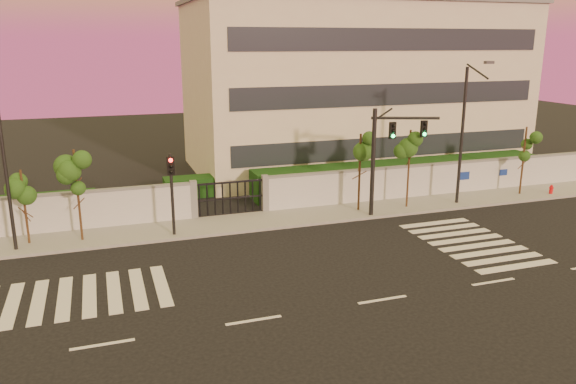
{
  "coord_description": "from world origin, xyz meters",
  "views": [
    {
      "loc": [
        -9.56,
        -17.08,
        9.35
      ],
      "look_at": [
        -1.69,
        6.0,
        2.81
      ],
      "focal_mm": 35.0,
      "sensor_mm": 36.0,
      "label": 1
    }
  ],
  "objects": [
    {
      "name": "street_tree_e",
      "position": [
        6.99,
        10.17,
        3.38
      ],
      "size": [
        1.37,
        1.09,
        4.6
      ],
      "color": "#382314",
      "rests_on": "ground"
    },
    {
      "name": "street_tree_c",
      "position": [
        -10.69,
        10.23,
        3.35
      ],
      "size": [
        1.4,
        1.12,
        4.55
      ],
      "color": "#382314",
      "rests_on": "ground"
    },
    {
      "name": "perimeter_wall",
      "position": [
        0.1,
        12.0,
        1.07
      ],
      "size": [
        60.0,
        0.36,
        2.2
      ],
      "color": "#B8BABF",
      "rests_on": "ground"
    },
    {
      "name": "traffic_signal_secondary",
      "position": [
        -6.42,
        9.55,
        2.66
      ],
      "size": [
        0.33,
        0.33,
        4.19
      ],
      "rotation": [
        0.0,
        0.0,
        -0.31
      ],
      "color": "black",
      "rests_on": "ground"
    },
    {
      "name": "hedge_row",
      "position": [
        1.17,
        14.74,
        0.82
      ],
      "size": [
        41.0,
        4.25,
        1.8
      ],
      "color": "#13330F",
      "rests_on": "ground"
    },
    {
      "name": "street_tree_f",
      "position": [
        15.16,
        10.37,
        3.21
      ],
      "size": [
        1.44,
        1.15,
        4.35
      ],
      "color": "#382314",
      "rests_on": "ground"
    },
    {
      "name": "street_tree_d",
      "position": [
        4.07,
        10.48,
        3.3
      ],
      "size": [
        1.52,
        1.21,
        4.48
      ],
      "color": "#382314",
      "rests_on": "ground"
    },
    {
      "name": "sidewalk",
      "position": [
        0.0,
        10.5,
        0.07
      ],
      "size": [
        60.0,
        3.0,
        0.15
      ],
      "primitive_type": "cube",
      "color": "gray",
      "rests_on": "ground"
    },
    {
      "name": "fire_hydrant",
      "position": [
        17.0,
        9.73,
        0.35
      ],
      "size": [
        0.27,
        0.26,
        0.71
      ],
      "rotation": [
        0.0,
        0.0,
        -0.03
      ],
      "color": "red",
      "rests_on": "ground"
    },
    {
      "name": "institutional_building",
      "position": [
        9.0,
        21.99,
        6.16
      ],
      "size": [
        24.4,
        12.4,
        12.25
      ],
      "color": "beige",
      "rests_on": "ground"
    },
    {
      "name": "streetlight_east",
      "position": [
        10.21,
        9.75,
        4.53
      ],
      "size": [
        0.5,
        2.02,
        8.38
      ],
      "color": "black",
      "rests_on": "ground"
    },
    {
      "name": "streetlight_west",
      "position": [
        -13.58,
        9.7,
        4.09
      ],
      "size": [
        0.45,
        1.82,
        7.58
      ],
      "color": "black",
      "rests_on": "ground"
    },
    {
      "name": "road_markings",
      "position": [
        -1.58,
        3.76,
        0.01
      ],
      "size": [
        57.0,
        7.62,
        0.02
      ],
      "color": "silver",
      "rests_on": "ground"
    },
    {
      "name": "street_tree_b",
      "position": [
        -13.07,
        10.57,
        2.72
      ],
      "size": [
        1.32,
        1.05,
        3.7
      ],
      "color": "#382314",
      "rests_on": "ground"
    },
    {
      "name": "traffic_signal_main",
      "position": [
        5.04,
        9.36,
        3.78
      ],
      "size": [
        3.69,
        1.39,
        5.97
      ],
      "rotation": [
        0.0,
        0.0,
        -0.35
      ],
      "color": "black",
      "rests_on": "ground"
    },
    {
      "name": "ground",
      "position": [
        0.0,
        0.0,
        0.0
      ],
      "size": [
        120.0,
        120.0,
        0.0
      ],
      "primitive_type": "plane",
      "color": "black",
      "rests_on": "ground"
    }
  ]
}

